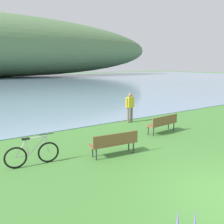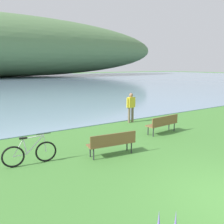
# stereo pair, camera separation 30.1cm
# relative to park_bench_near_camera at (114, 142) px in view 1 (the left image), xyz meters

# --- Properties ---
(distant_hillside) EXTENTS (102.64, 28.00, 17.29)m
(distant_hillside) POSITION_rel_park_bench_near_camera_xyz_m (8.09, 67.97, 8.16)
(distant_hillside) COLOR #567A4C
(distant_hillside) RESTS_ON bay_water
(park_bench_near_camera) EXTENTS (1.84, 0.69, 0.88)m
(park_bench_near_camera) POSITION_rel_park_bench_near_camera_xyz_m (0.00, 0.00, 0.00)
(park_bench_near_camera) COLOR brown
(park_bench_near_camera) RESTS_ON ground
(park_bench_further_along) EXTENTS (1.83, 0.63, 0.88)m
(park_bench_further_along) POSITION_rel_park_bench_near_camera_xyz_m (3.66, 1.14, 0.00)
(park_bench_further_along) COLOR brown
(park_bench_further_along) RESTS_ON ground
(bicycle_leaning_near_bench) EXTENTS (1.77, 0.22, 1.01)m
(bicycle_leaning_near_bench) POSITION_rel_park_bench_near_camera_xyz_m (-2.72, 0.81, -0.12)
(bicycle_leaning_near_bench) COLOR black
(bicycle_leaning_near_bench) RESTS_ON ground
(person_at_shoreline) EXTENTS (0.61, 0.22, 1.71)m
(person_at_shoreline) POSITION_rel_park_bench_near_camera_xyz_m (3.73, 3.81, 0.46)
(person_at_shoreline) COLOR #72604C
(person_at_shoreline) RESTS_ON ground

